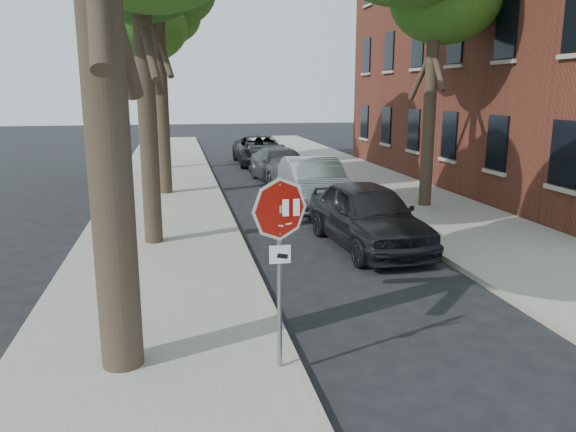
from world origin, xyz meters
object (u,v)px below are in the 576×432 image
object	(u,v)px
stop_sign	(280,237)
car_d	(260,150)
car_a	(368,215)
car_b	(314,183)
tree_far	(154,15)
car_c	(282,166)

from	to	relation	value
stop_sign	car_d	size ratio (longest dim) A/B	0.49
car_a	car_b	xyz separation A→B (m)	(-0.12, 5.10, -0.00)
car_a	car_d	size ratio (longest dim) A/B	0.88
car_a	car_d	xyz separation A→B (m)	(-0.24, 16.33, -0.06)
tree_far	car_c	xyz separation A→B (m)	(5.08, -4.90, -6.50)
car_b	car_d	xyz separation A→B (m)	(-0.12, 11.23, -0.06)
stop_sign	car_d	world-z (taller)	stop_sign
car_a	car_c	distance (m)	10.30
stop_sign	car_b	distance (m)	11.55
tree_far	car_a	size ratio (longest dim) A/B	1.97
tree_far	car_a	world-z (taller)	tree_far
car_a	car_b	bearing A→B (deg)	87.42
car_b	tree_far	bearing A→B (deg)	118.30
car_c	car_d	xyz separation A→B (m)	(-0.00, 6.04, 0.04)
tree_far	car_b	world-z (taller)	tree_far
stop_sign	car_b	bearing A→B (deg)	73.96
stop_sign	car_a	world-z (taller)	stop_sign
stop_sign	tree_far	distance (m)	21.88
car_b	car_d	world-z (taller)	car_b
stop_sign	car_d	distance (m)	22.52
tree_far	car_b	size ratio (longest dim) A/B	1.91
stop_sign	car_c	distance (m)	16.57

